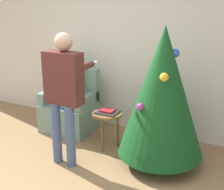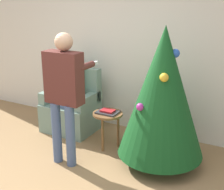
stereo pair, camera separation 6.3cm
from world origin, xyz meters
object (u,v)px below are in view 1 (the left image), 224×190
Objects in this scene: person_standing at (64,88)px; side_stool at (107,118)px; armchair at (71,109)px; christmas_tree at (162,92)px; person_seated at (69,88)px.

person_standing is 0.88m from side_stool.
armchair is at bearing 121.33° from person_standing.
side_stool is (-0.80, 0.07, -0.52)m from christmas_tree.
person_seated is (0.00, -0.03, 0.35)m from armchair.
christmas_tree is 1.78× the size of armchair.
christmas_tree is 1.20m from person_standing.
person_standing is 3.21× the size of side_stool.
christmas_tree is 0.96m from side_stool.
christmas_tree is 3.39× the size of side_stool.
side_stool is (0.81, -0.27, 0.09)m from armchair.
christmas_tree reaches higher than person_seated.
person_standing is (0.54, -0.85, 0.31)m from person_seated.
armchair is 0.78× the size of person_seated.
person_standing is (0.54, -0.88, 0.67)m from armchair.
person_standing is (-1.08, -0.54, 0.05)m from christmas_tree.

